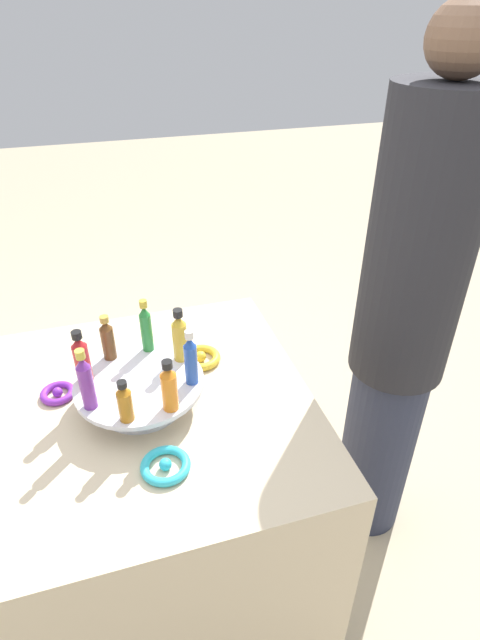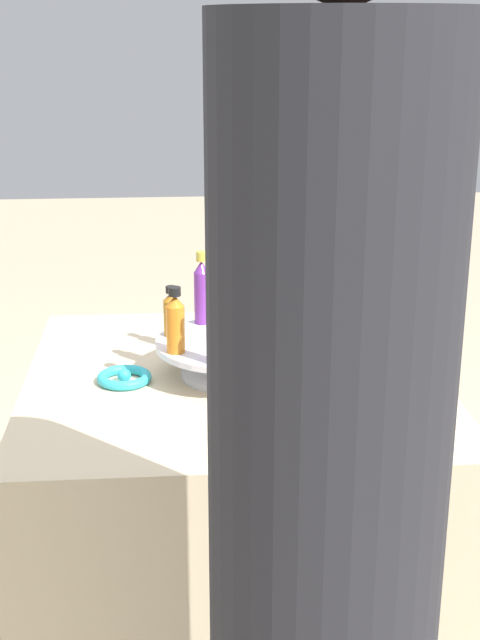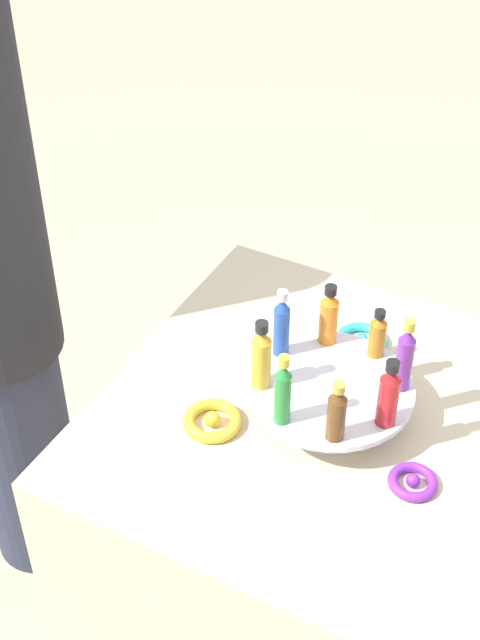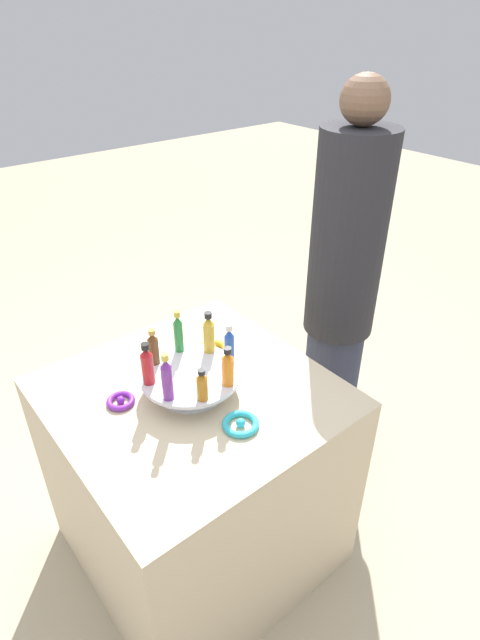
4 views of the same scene
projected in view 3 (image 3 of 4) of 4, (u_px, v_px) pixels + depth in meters
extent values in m
plane|color=tan|center=(308.00, 640.00, 2.12)|extent=(12.00, 12.00, 0.00)
cube|color=beige|center=(316.00, 542.00, 1.88)|extent=(0.81, 0.81, 0.76)
cylinder|color=silver|center=(328.00, 412.00, 1.63)|extent=(0.21, 0.21, 0.01)
cylinder|color=silver|center=(329.00, 400.00, 1.61)|extent=(0.11, 0.11, 0.05)
cylinder|color=silver|center=(330.00, 388.00, 1.59)|extent=(0.30, 0.30, 0.01)
cylinder|color=#234CAD|center=(281.00, 331.00, 1.63)|extent=(0.03, 0.03, 0.10)
cone|color=#234CAD|center=(282.00, 305.00, 1.59)|extent=(0.03, 0.03, 0.02)
cylinder|color=silver|center=(283.00, 296.00, 1.58)|extent=(0.02, 0.02, 0.02)
cylinder|color=gold|center=(261.00, 363.00, 1.56)|extent=(0.04, 0.04, 0.10)
cone|color=gold|center=(262.00, 336.00, 1.52)|extent=(0.03, 0.03, 0.02)
cylinder|color=black|center=(262.00, 327.00, 1.51)|extent=(0.02, 0.02, 0.02)
cylinder|color=#288438|center=(282.00, 398.00, 1.49)|extent=(0.03, 0.03, 0.10)
cone|color=#288438|center=(284.00, 371.00, 1.45)|extent=(0.03, 0.03, 0.02)
cylinder|color=gold|center=(284.00, 361.00, 1.44)|extent=(0.02, 0.02, 0.02)
cylinder|color=brown|center=(336.00, 418.00, 1.47)|extent=(0.03, 0.03, 0.09)
cone|color=brown|center=(338.00, 395.00, 1.43)|extent=(0.03, 0.03, 0.02)
cylinder|color=#B79338|center=(339.00, 388.00, 1.42)|extent=(0.02, 0.02, 0.02)
cylinder|color=#B21E23|center=(388.00, 401.00, 1.49)|extent=(0.04, 0.04, 0.10)
cone|color=#B21E23|center=(391.00, 375.00, 1.45)|extent=(0.03, 0.03, 0.02)
cylinder|color=black|center=(393.00, 366.00, 1.44)|extent=(0.02, 0.02, 0.02)
cylinder|color=#702D93|center=(404.00, 364.00, 1.55)|extent=(0.03, 0.03, 0.11)
cone|color=#702D93|center=(408.00, 335.00, 1.51)|extent=(0.03, 0.03, 0.02)
cylinder|color=gold|center=(410.00, 325.00, 1.50)|extent=(0.02, 0.02, 0.02)
cylinder|color=#AD6B19|center=(377.00, 339.00, 1.63)|extent=(0.03, 0.03, 0.07)
cone|color=#AD6B19|center=(379.00, 320.00, 1.61)|extent=(0.03, 0.03, 0.02)
cylinder|color=black|center=(380.00, 314.00, 1.60)|extent=(0.02, 0.02, 0.01)
cylinder|color=orange|center=(328.00, 322.00, 1.66)|extent=(0.04, 0.04, 0.09)
cone|color=orange|center=(330.00, 298.00, 1.62)|extent=(0.03, 0.03, 0.02)
cylinder|color=black|center=(331.00, 290.00, 1.61)|extent=(0.02, 0.02, 0.02)
torus|color=#2DB7CC|center=(361.00, 340.00, 1.78)|extent=(0.11, 0.11, 0.02)
sphere|color=#2DB7CC|center=(361.00, 339.00, 1.78)|extent=(0.03, 0.03, 0.03)
torus|color=gold|center=(212.00, 421.00, 1.61)|extent=(0.11, 0.11, 0.02)
sphere|color=gold|center=(212.00, 419.00, 1.60)|extent=(0.03, 0.03, 0.03)
torus|color=purple|center=(413.00, 482.00, 1.50)|extent=(0.08, 0.08, 0.02)
sphere|color=purple|center=(413.00, 480.00, 1.50)|extent=(0.02, 0.02, 0.02)
cylinder|color=#282D42|center=(25.00, 450.00, 2.14)|extent=(0.23, 0.23, 0.67)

